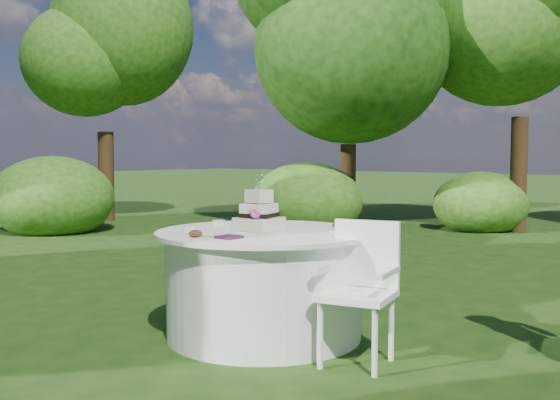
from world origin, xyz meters
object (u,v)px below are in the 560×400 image
(table, at_px, (264,283))
(chair, at_px, (361,281))
(cake, at_px, (259,215))
(napkins, at_px, (229,237))

(table, bearing_deg, chair, -2.71)
(table, height_order, cake, cake)
(cake, distance_m, chair, 0.97)
(napkins, relative_size, cake, 0.34)
(cake, bearing_deg, table, 7.71)
(chair, bearing_deg, napkins, -150.82)
(table, xyz_separation_m, cake, (-0.04, -0.01, 0.50))
(cake, height_order, chair, cake)
(chair, bearing_deg, table, 177.29)
(table, bearing_deg, napkins, -77.94)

